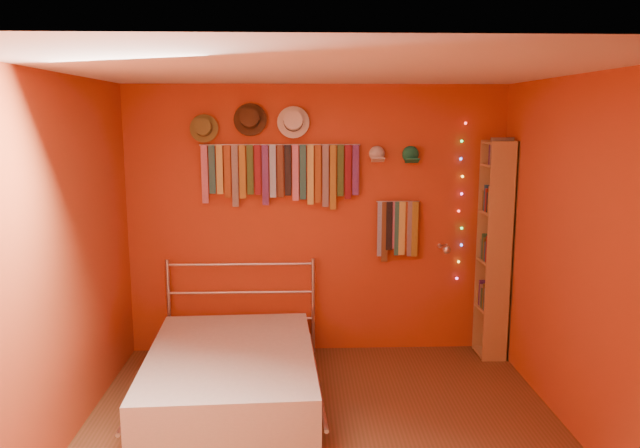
{
  "coord_description": "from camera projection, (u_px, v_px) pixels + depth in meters",
  "views": [
    {
      "loc": [
        -0.18,
        -3.98,
        2.22
      ],
      "look_at": [
        -0.0,
        0.9,
        1.37
      ],
      "focal_mm": 35.0,
      "sensor_mm": 36.0,
      "label": 1
    }
  ],
  "objects": [
    {
      "name": "left_wall",
      "position": [
        55.0,
        268.0,
        4.02
      ],
      "size": [
        0.02,
        3.5,
        2.5
      ],
      "primitive_type": "cube",
      "color": "#963718",
      "rests_on": "ground"
    },
    {
      "name": "fairy_lights",
      "position": [
        461.0,
        202.0,
        5.79
      ],
      "size": [
        0.06,
        0.02,
        1.48
      ],
      "color": "#FF3333",
      "rests_on": "back_wall"
    },
    {
      "name": "cap_white",
      "position": [
        377.0,
        154.0,
        5.67
      ],
      "size": [
        0.16,
        0.2,
        0.16
      ],
      "color": "beige",
      "rests_on": "back_wall"
    },
    {
      "name": "right_wall",
      "position": [
        587.0,
        263.0,
        4.15
      ],
      "size": [
        0.02,
        3.5,
        2.5
      ],
      "primitive_type": "cube",
      "color": "#963718",
      "rests_on": "ground"
    },
    {
      "name": "fedora_brown",
      "position": [
        250.0,
        119.0,
        5.53
      ],
      "size": [
        0.29,
        0.16,
        0.29
      ],
      "rotation": [
        1.36,
        0.0,
        0.0
      ],
      "color": "#3E2716",
      "rests_on": "back_wall"
    },
    {
      "name": "bed",
      "position": [
        231.0,
        373.0,
        4.92
      ],
      "size": [
        1.45,
        1.92,
        0.91
      ],
      "rotation": [
        0.0,
        0.0,
        0.04
      ],
      "color": "silver",
      "rests_on": "ground"
    },
    {
      "name": "cap_green",
      "position": [
        410.0,
        155.0,
        5.68
      ],
      "size": [
        0.17,
        0.21,
        0.17
      ],
      "color": "#19704C",
      "rests_on": "back_wall"
    },
    {
      "name": "tie_rack",
      "position": [
        281.0,
        171.0,
        5.65
      ],
      "size": [
        1.45,
        0.03,
        0.6
      ],
      "color": "silver",
      "rests_on": "back_wall"
    },
    {
      "name": "ground",
      "position": [
        325.0,
        441.0,
        4.3
      ],
      "size": [
        3.5,
        3.5,
        0.0
      ],
      "primitive_type": "plane",
      "color": "brown",
      "rests_on": "ground"
    },
    {
      "name": "back_wall",
      "position": [
        317.0,
        221.0,
        5.81
      ],
      "size": [
        3.5,
        0.02,
        2.5
      ],
      "primitive_type": "cube",
      "color": "#963718",
      "rests_on": "ground"
    },
    {
      "name": "small_tie_rack",
      "position": [
        398.0,
        227.0,
        5.78
      ],
      "size": [
        0.4,
        0.03,
        0.57
      ],
      "color": "silver",
      "rests_on": "back_wall"
    },
    {
      "name": "bookshelf",
      "position": [
        499.0,
        249.0,
        5.69
      ],
      "size": [
        0.25,
        0.34,
        2.0
      ],
      "color": "#AE7D4E",
      "rests_on": "ground"
    },
    {
      "name": "fedora_olive",
      "position": [
        203.0,
        128.0,
        5.53
      ],
      "size": [
        0.25,
        0.14,
        0.25
      ],
      "rotation": [
        1.36,
        0.0,
        0.0
      ],
      "color": "olive",
      "rests_on": "back_wall"
    },
    {
      "name": "ceiling",
      "position": [
        325.0,
        70.0,
        3.87
      ],
      "size": [
        3.5,
        3.5,
        0.02
      ],
      "primitive_type": "cube",
      "color": "white",
      "rests_on": "back_wall"
    },
    {
      "name": "reading_lamp",
      "position": [
        446.0,
        249.0,
        5.64
      ],
      "size": [
        0.08,
        0.33,
        0.1
      ],
      "color": "silver",
      "rests_on": "back_wall"
    },
    {
      "name": "fedora_white",
      "position": [
        293.0,
        121.0,
        5.55
      ],
      "size": [
        0.29,
        0.16,
        0.29
      ],
      "rotation": [
        1.36,
        0.0,
        0.0
      ],
      "color": "white",
      "rests_on": "back_wall"
    }
  ]
}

